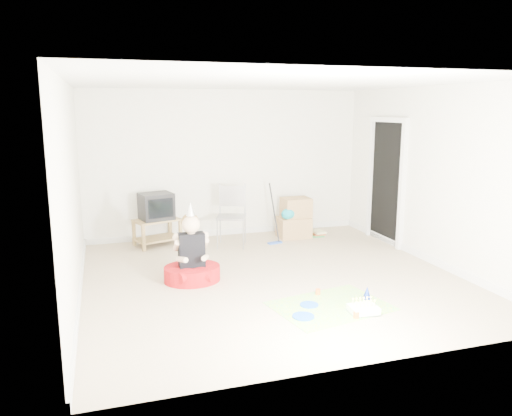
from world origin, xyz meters
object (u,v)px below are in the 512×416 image
object	(u,v)px
seated_woman	(192,264)
birthday_cake	(363,310)
folding_chair	(231,217)
cardboard_boxes	(294,219)
crt_tv	(156,206)
tv_stand	(157,230)

from	to	relation	value
seated_woman	birthday_cake	size ratio (longest dim) A/B	3.32
folding_chair	cardboard_boxes	xyz separation A→B (m)	(1.22, 0.24, -0.16)
seated_woman	cardboard_boxes	bearing A→B (deg)	39.12
crt_tv	tv_stand	bearing A→B (deg)	-77.16
crt_tv	folding_chair	bearing A→B (deg)	-33.03
tv_stand	crt_tv	size ratio (longest dim) A/B	1.62
tv_stand	folding_chair	bearing A→B (deg)	-19.30
folding_chair	cardboard_boxes	size ratio (longest dim) A/B	1.46
crt_tv	birthday_cake	size ratio (longest dim) A/B	1.58
folding_chair	seated_woman	distance (m)	1.80
crt_tv	birthday_cake	xyz separation A→B (m)	(1.90, -3.58, -0.63)
cardboard_boxes	birthday_cake	bearing A→B (deg)	-98.53
crt_tv	cardboard_boxes	size ratio (longest dim) A/B	0.72
crt_tv	seated_woman	size ratio (longest dim) A/B	0.48
tv_stand	crt_tv	xyz separation A→B (m)	(-0.00, 0.00, 0.41)
seated_woman	birthday_cake	bearing A→B (deg)	-45.00
crt_tv	cardboard_boxes	distance (m)	2.44
tv_stand	cardboard_boxes	size ratio (longest dim) A/B	1.17
folding_chair	birthday_cake	world-z (taller)	folding_chair
tv_stand	birthday_cake	distance (m)	4.06
crt_tv	birthday_cake	world-z (taller)	crt_tv
tv_stand	seated_woman	distance (m)	1.95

